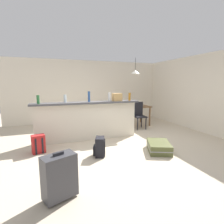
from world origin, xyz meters
TOP-DOWN VIEW (x-y plane):
  - ground_plane at (0.00, 0.00)m, footprint 13.00×13.00m
  - wall_back at (0.00, 3.05)m, footprint 6.60×0.10m
  - wall_right at (3.05, 0.30)m, footprint 0.10×6.00m
  - partition_half_wall at (-0.64, 0.53)m, footprint 2.80×0.20m
  - bar_countertop at (-0.64, 0.53)m, footprint 2.96×0.40m
  - bottle_green at (-1.89, 0.46)m, footprint 0.07×0.07m
  - bottle_clear at (-1.24, 0.54)m, footprint 0.07×0.07m
  - bottle_blue at (-0.60, 0.51)m, footprint 0.06×0.06m
  - bottle_white at (-0.01, 0.50)m, footprint 0.07×0.07m
  - bottle_amber at (0.59, 0.44)m, footprint 0.07×0.07m
  - grocery_bag at (0.21, 0.47)m, footprint 0.26×0.18m
  - dining_table at (1.38, 1.68)m, footprint 1.10×0.80m
  - dining_chair_near_partition at (1.32, 1.18)m, footprint 0.41×0.41m
  - pendant_lamp at (1.44, 1.75)m, footprint 0.34×0.34m
  - suitcase_flat_olive at (0.72, -0.92)m, footprint 0.73×0.89m
  - backpack_black at (-0.66, -0.71)m, footprint 0.31×0.33m
  - suitcase_upright_charcoal at (-1.57, -1.92)m, footprint 0.50×0.39m
  - backpack_red at (-1.92, -0.06)m, footprint 0.31×0.29m

SIDE VIEW (x-z plane):
  - ground_plane at x=0.00m, z-range -0.05..0.00m
  - suitcase_flat_olive at x=0.72m, z-range 0.00..0.22m
  - backpack_black at x=-0.66m, z-range -0.01..0.41m
  - backpack_red at x=-1.92m, z-range -0.01..0.41m
  - suitcase_upright_charcoal at x=-1.57m, z-range 0.00..0.67m
  - partition_half_wall at x=-0.64m, z-range 0.00..1.02m
  - dining_chair_near_partition at x=1.32m, z-range 0.05..0.98m
  - dining_table at x=1.38m, z-range 0.28..1.02m
  - bar_countertop at x=-0.64m, z-range 1.02..1.07m
  - bottle_clear at x=-1.24m, z-range 1.07..1.28m
  - bottle_green at x=-1.89m, z-range 1.07..1.29m
  - grocery_bag at x=0.21m, z-range 1.07..1.29m
  - bottle_amber at x=0.59m, z-range 1.07..1.30m
  - bottle_white at x=-0.01m, z-range 1.07..1.32m
  - bottle_blue at x=-0.60m, z-range 1.07..1.36m
  - wall_back at x=0.00m, z-range 0.00..2.50m
  - wall_right at x=3.05m, z-range 0.00..2.50m
  - pendant_lamp at x=1.44m, z-range 1.68..2.30m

